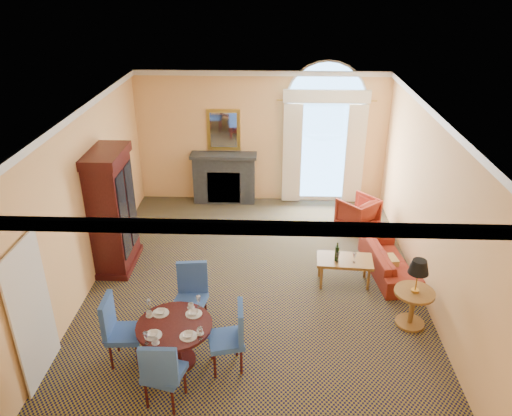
{
  "coord_description": "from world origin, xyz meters",
  "views": [
    {
      "loc": [
        0.32,
        -7.77,
        5.31
      ],
      "look_at": [
        0.0,
        0.5,
        1.3
      ],
      "focal_mm": 35.0,
      "sensor_mm": 36.0,
      "label": 1
    }
  ],
  "objects_px": {
    "dining_table": "(175,334)",
    "armchair": "(358,212)",
    "armoire": "(112,212)",
    "side_table": "(416,287)",
    "coffee_table": "(344,261)",
    "sofa": "(389,261)"
  },
  "relations": [
    {
      "from": "sofa",
      "to": "armchair",
      "type": "bearing_deg",
      "value": 2.51
    },
    {
      "from": "coffee_table",
      "to": "armoire",
      "type": "bearing_deg",
      "value": 177.57
    },
    {
      "from": "armoire",
      "to": "dining_table",
      "type": "xyz_separation_m",
      "value": [
        1.65,
        -2.66,
        -0.62
      ]
    },
    {
      "from": "armoire",
      "to": "armchair",
      "type": "height_order",
      "value": "armoire"
    },
    {
      "from": "dining_table",
      "to": "armchair",
      "type": "distance_m",
      "value": 5.54
    },
    {
      "from": "armchair",
      "to": "side_table",
      "type": "height_order",
      "value": "side_table"
    },
    {
      "from": "dining_table",
      "to": "coffee_table",
      "type": "xyz_separation_m",
      "value": [
        2.7,
        2.17,
        -0.05
      ]
    },
    {
      "from": "dining_table",
      "to": "coffee_table",
      "type": "distance_m",
      "value": 3.47
    },
    {
      "from": "armoire",
      "to": "coffee_table",
      "type": "xyz_separation_m",
      "value": [
        4.35,
        -0.49,
        -0.67
      ]
    },
    {
      "from": "armchair",
      "to": "dining_table",
      "type": "bearing_deg",
      "value": 12.37
    },
    {
      "from": "sofa",
      "to": "armoire",
      "type": "bearing_deg",
      "value": 81.34
    },
    {
      "from": "armoire",
      "to": "coffee_table",
      "type": "bearing_deg",
      "value": -6.44
    },
    {
      "from": "armoire",
      "to": "coffee_table",
      "type": "height_order",
      "value": "armoire"
    },
    {
      "from": "dining_table",
      "to": "sofa",
      "type": "xyz_separation_m",
      "value": [
        3.62,
        2.55,
        -0.26
      ]
    },
    {
      "from": "armoire",
      "to": "armchair",
      "type": "xyz_separation_m",
      "value": [
        4.94,
        1.79,
        -0.79
      ]
    },
    {
      "from": "armoire",
      "to": "sofa",
      "type": "distance_m",
      "value": 5.34
    },
    {
      "from": "armoire",
      "to": "dining_table",
      "type": "relative_size",
      "value": 2.15
    },
    {
      "from": "side_table",
      "to": "coffee_table",
      "type": "bearing_deg",
      "value": 130.18
    },
    {
      "from": "armoire",
      "to": "armchair",
      "type": "relative_size",
      "value": 3.1
    },
    {
      "from": "armchair",
      "to": "coffee_table",
      "type": "bearing_deg",
      "value": 34.46
    },
    {
      "from": "dining_table",
      "to": "armchair",
      "type": "bearing_deg",
      "value": 53.54
    },
    {
      "from": "sofa",
      "to": "side_table",
      "type": "bearing_deg",
      "value": 174.41
    }
  ]
}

